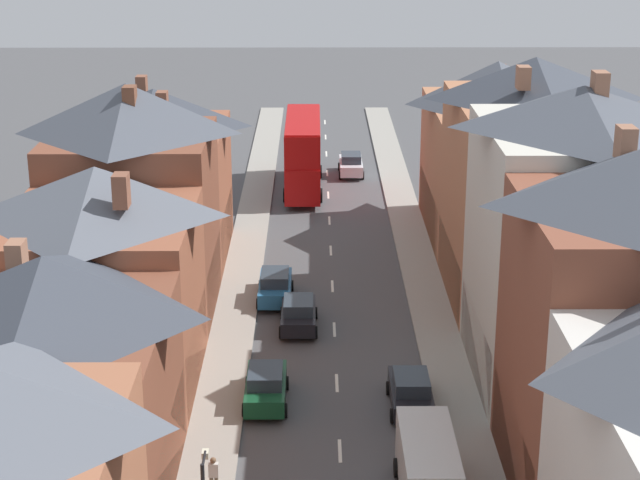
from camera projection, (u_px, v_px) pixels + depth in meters
pavement_left at (236, 313)px, 55.53m from camera, size 2.20×104.00×0.14m
pavement_right at (432, 313)px, 55.59m from camera, size 2.20×104.00×0.14m
centre_line_dashes at (334, 329)px, 53.69m from camera, size 0.14×97.80×0.01m
terrace_row_left at (39, 393)px, 35.52m from camera, size 8.00×65.53×12.07m
terrace_row_right at (626, 330)px, 38.28m from camera, size 8.00×70.34×13.99m
double_decker_bus_lead at (303, 153)px, 76.67m from camera, size 2.74×10.80×5.30m
car_near_blue at (351, 164)px, 81.29m from camera, size 1.90×4.15×1.70m
car_near_silver at (275, 286)px, 57.09m from camera, size 1.90×4.30×1.70m
car_mid_black at (411, 391)px, 45.43m from camera, size 1.90×4.11×1.63m
car_parked_left_b at (266, 386)px, 45.87m from camera, size 1.90×4.14×1.69m
car_mid_white at (299, 313)px, 53.54m from camera, size 1.90×4.01×1.63m
delivery_van at (428, 466)px, 38.68m from camera, size 2.20×5.20×2.41m
pedestrian_mid_right at (214, 475)px, 38.67m from camera, size 0.36×0.22×1.61m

